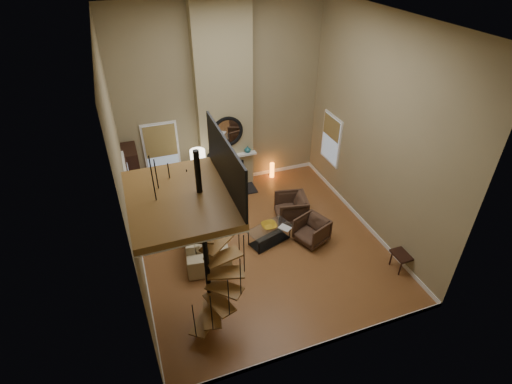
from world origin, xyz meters
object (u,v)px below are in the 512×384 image
object	(u,v)px
hutch	(134,180)
side_chair	(408,251)
sofa	(205,230)
armchair_near	(294,208)
armchair_far	(314,229)
floor_lamp	(198,160)
coffee_table	(270,233)
accent_lamp	(272,170)

from	to	relation	value
hutch	side_chair	xyz separation A→B (m)	(5.80, -4.73, -0.42)
hutch	sofa	size ratio (longest dim) A/B	0.74
armchair_near	armchair_far	bearing A→B (deg)	16.74
hutch	armchair_near	xyz separation A→B (m)	(4.06, -2.03, -0.60)
sofa	armchair_far	bearing A→B (deg)	-99.56
sofa	floor_lamp	bearing A→B (deg)	-1.77
armchair_far	coffee_table	world-z (taller)	armchair_far
armchair_near	coffee_table	world-z (taller)	armchair_near
armchair_near	floor_lamp	distance (m)	3.02
hutch	accent_lamp	distance (m)	4.37
coffee_table	accent_lamp	xyz separation A→B (m)	(1.26, 2.98, -0.03)
hutch	coffee_table	bearing A→B (deg)	-42.04
hutch	sofa	xyz separation A→B (m)	(1.46, -2.18, -0.55)
armchair_far	floor_lamp	bearing A→B (deg)	-161.30
coffee_table	armchair_near	bearing A→B (deg)	35.51
hutch	sofa	bearing A→B (deg)	-56.12
hutch	side_chair	distance (m)	7.49
armchair_near	floor_lamp	bearing A→B (deg)	-115.52
hutch	side_chair	bearing A→B (deg)	-39.19
armchair_far	side_chair	size ratio (longest dim) A/B	0.74
armchair_far	side_chair	world-z (taller)	side_chair
hutch	accent_lamp	bearing A→B (deg)	3.04
armchair_far	coffee_table	distance (m)	1.16
sofa	coffee_table	size ratio (longest dim) A/B	2.14
side_chair	hutch	bearing A→B (deg)	140.81
hutch	coffee_table	world-z (taller)	hutch
coffee_table	accent_lamp	world-z (taller)	accent_lamp
floor_lamp	accent_lamp	xyz separation A→B (m)	(2.50, 0.55, -1.16)
sofa	accent_lamp	xyz separation A→B (m)	(2.85, 2.41, -0.15)
hutch	coffee_table	xyz separation A→B (m)	(3.05, -2.75, -0.67)
hutch	armchair_far	xyz separation A→B (m)	(4.16, -3.07, -0.60)
armchair_far	accent_lamp	bearing A→B (deg)	155.52
floor_lamp	armchair_near	bearing A→B (deg)	-37.05
accent_lamp	armchair_far	bearing A→B (deg)	-92.61
accent_lamp	floor_lamp	bearing A→B (deg)	-167.54
accent_lamp	side_chair	size ratio (longest dim) A/B	0.51
armchair_near	armchair_far	xyz separation A→B (m)	(0.10, -1.04, 0.00)
armchair_near	accent_lamp	size ratio (longest dim) A/B	1.63
hutch	floor_lamp	world-z (taller)	hutch
armchair_near	floor_lamp	xyz separation A→B (m)	(-2.26, 1.70, 1.06)
armchair_far	side_chair	distance (m)	2.34
armchair_far	floor_lamp	xyz separation A→B (m)	(-2.35, 2.75, 1.06)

